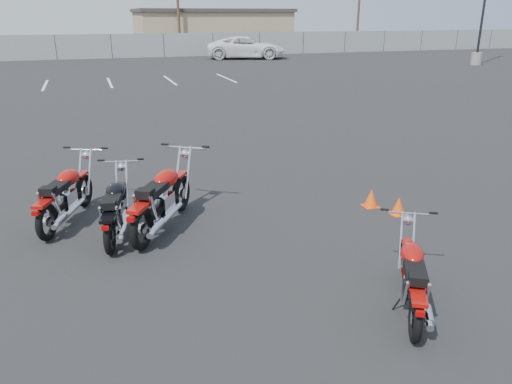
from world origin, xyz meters
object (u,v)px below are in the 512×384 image
object	(u,v)px
motorcycle_front_red	(66,195)
white_van	(246,41)
motorcycle_third_red	(163,199)
motorcycle_rear_red	(412,277)
motorcycle_second_black	(116,208)

from	to	relation	value
motorcycle_front_red	white_van	xyz separation A→B (m)	(12.30, 29.41, 0.84)
motorcycle_third_red	motorcycle_rear_red	xyz separation A→B (m)	(2.34, -3.19, -0.10)
motorcycle_front_red	motorcycle_second_black	xyz separation A→B (m)	(0.73, -0.78, -0.03)
motorcycle_front_red	motorcycle_third_red	distance (m)	1.64
motorcycle_front_red	motorcycle_rear_red	size ratio (longest dim) A/B	1.18
motorcycle_rear_red	white_van	bearing A→B (deg)	75.69
motorcycle_second_black	motorcycle_third_red	xyz separation A→B (m)	(0.71, 0.01, 0.07)
motorcycle_front_red	motorcycle_second_black	world-z (taller)	motorcycle_front_red
motorcycle_second_black	white_van	xyz separation A→B (m)	(11.56, 30.19, 0.86)
motorcycle_front_red	white_van	world-z (taller)	white_van
motorcycle_rear_red	motorcycle_second_black	bearing A→B (deg)	133.77
motorcycle_third_red	motorcycle_second_black	bearing A→B (deg)	-179.21
motorcycle_rear_red	white_van	size ratio (longest dim) A/B	0.25
motorcycle_second_black	motorcycle_rear_red	xyz separation A→B (m)	(3.05, -3.18, -0.03)
motorcycle_front_red	motorcycle_third_red	xyz separation A→B (m)	(1.45, -0.77, 0.04)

